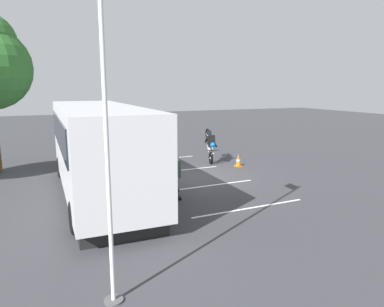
{
  "coord_description": "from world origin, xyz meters",
  "views": [
    {
      "loc": [
        -13.97,
        6.14,
        3.9
      ],
      "look_at": [
        -0.32,
        0.17,
        1.1
      ],
      "focal_mm": 33.35,
      "sensor_mm": 36.0,
      "label": 1
    }
  ],
  "objects": [
    {
      "name": "traffic_cone",
      "position": [
        0.96,
        -2.89,
        0.3
      ],
      "size": [
        0.34,
        0.34,
        0.63
      ],
      "color": "orange",
      "rests_on": "ground_plane"
    },
    {
      "name": "bay_line_b",
      "position": [
        -1.62,
        -0.03,
        0.0
      ],
      "size": [
        0.21,
        3.92,
        0.01
      ],
      "color": "white",
      "rests_on": "ground_plane"
    },
    {
      "name": "flagpole",
      "position": [
        -7.9,
        5.08,
        3.47
      ],
      "size": [
        0.78,
        0.36,
        7.03
      ],
      "color": "silver",
      "rests_on": "ground_plane"
    },
    {
      "name": "ground_plane",
      "position": [
        0.0,
        0.0,
        0.0
      ],
      "size": [
        80.0,
        80.0,
        0.0
      ],
      "primitive_type": "plane",
      "color": "#38383D"
    },
    {
      "name": "spectator_centre",
      "position": [
        -0.62,
        1.53,
        1.03
      ],
      "size": [
        0.57,
        0.34,
        1.72
      ],
      "color": "black",
      "rests_on": "ground_plane"
    },
    {
      "name": "bay_line_a",
      "position": [
        -4.56,
        -0.03,
        0.0
      ],
      "size": [
        0.22,
        4.21,
        0.01
      ],
      "color": "white",
      "rests_on": "ground_plane"
    },
    {
      "name": "bay_line_c",
      "position": [
        1.32,
        -0.03,
        0.0
      ],
      "size": [
        0.21,
        3.7,
        0.01
      ],
      "color": "white",
      "rests_on": "ground_plane"
    },
    {
      "name": "bay_line_d",
      "position": [
        4.26,
        -0.03,
        0.0
      ],
      "size": [
        0.21,
        3.72,
        0.01
      ],
      "color": "white",
      "rests_on": "ground_plane"
    },
    {
      "name": "tour_bus",
      "position": [
        -1.28,
        4.22,
        1.64
      ],
      "size": [
        9.27,
        2.66,
        3.25
      ],
      "color": "silver",
      "rests_on": "ground_plane"
    },
    {
      "name": "spectator_left",
      "position": [
        -1.79,
        1.56,
        0.99
      ],
      "size": [
        0.58,
        0.34,
        1.67
      ],
      "color": "black",
      "rests_on": "ground_plane"
    },
    {
      "name": "stunt_motorcycle",
      "position": [
        2.21,
        -1.95,
        1.04
      ],
      "size": [
        1.89,
        0.79,
        1.84
      ],
      "color": "black",
      "rests_on": "ground_plane"
    },
    {
      "name": "parked_motorcycle_silver",
      "position": [
        -0.52,
        2.14,
        0.48
      ],
      "size": [
        2.05,
        0.58,
        0.99
      ],
      "color": "black",
      "rests_on": "ground_plane"
    },
    {
      "name": "spectator_far_left",
      "position": [
        -2.78,
        1.87,
        0.98
      ],
      "size": [
        0.58,
        0.34,
        1.66
      ],
      "color": "black",
      "rests_on": "ground_plane"
    }
  ]
}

